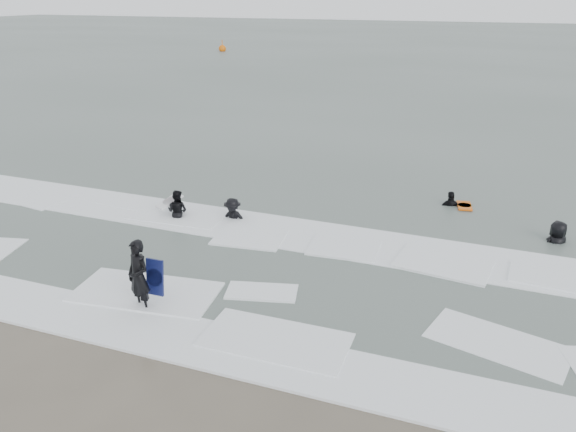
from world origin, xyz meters
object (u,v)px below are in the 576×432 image
(surfer_wading, at_px, (178,218))
(surfer_breaker, at_px, (233,221))
(surfer_right_near, at_px, (451,206))
(surfer_right_far, at_px, (556,243))
(surfer_centre, at_px, (142,310))
(buoy, at_px, (222,49))

(surfer_wading, distance_m, surfer_breaker, 2.01)
(surfer_right_near, relative_size, surfer_right_far, 0.92)
(surfer_wading, bearing_deg, surfer_centre, 112.72)
(surfer_breaker, bearing_deg, surfer_right_far, 8.39)
(surfer_right_far, bearing_deg, surfer_centre, 7.07)
(surfer_right_far, bearing_deg, surfer_right_near, -64.42)
(surfer_wading, bearing_deg, buoy, -64.61)
(surfer_centre, height_order, surfer_right_far, surfer_centre)
(surfer_wading, relative_size, buoy, 0.98)
(surfer_right_far, relative_size, buoy, 1.15)
(surfer_right_near, distance_m, surfer_right_far, 4.21)
(surfer_centre, bearing_deg, buoy, 135.02)
(surfer_centre, height_order, surfer_breaker, surfer_centre)
(surfer_breaker, height_order, buoy, buoy)
(surfer_centre, relative_size, surfer_right_near, 1.12)
(surfer_wading, height_order, buoy, buoy)
(buoy, bearing_deg, surfer_centre, -64.13)
(surfer_breaker, bearing_deg, surfer_wading, -168.12)
(surfer_wading, distance_m, buoy, 61.47)
(surfer_right_far, distance_m, buoy, 65.86)
(surfer_wading, height_order, surfer_breaker, surfer_breaker)
(surfer_breaker, relative_size, surfer_right_near, 0.97)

